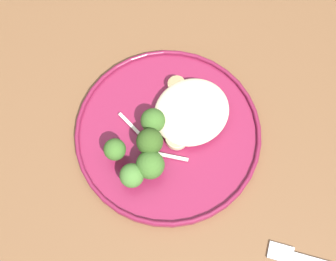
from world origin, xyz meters
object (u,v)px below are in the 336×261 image
Objects in this scene: dinner_plate at (168,133)px; broccoli_floret_left_leaning at (150,142)px; seared_scallop_on_noodles at (184,124)px; broccoli_floret_beside_noodles at (132,176)px; seared_scallop_large_seared at (176,85)px; seared_scallop_tiny_bay at (177,138)px; seared_scallop_front_small at (172,119)px; seared_scallop_center_golden at (192,109)px; broccoli_floret_right_tilted at (153,121)px; broccoli_floret_split_head at (115,150)px; broccoli_floret_near_rim at (150,165)px; seared_scallop_rear_pale at (209,125)px.

broccoli_floret_left_leaning is at bearing -170.07° from dinner_plate.
broccoli_floret_beside_noodles is (-0.11, -0.02, 0.02)m from seared_scallop_on_noodles.
seared_scallop_large_seared is at bearing 43.22° from dinner_plate.
seared_scallop_tiny_bay is at bearing -126.77° from seared_scallop_large_seared.
dinner_plate is 6.12× the size of broccoli_floret_beside_noodles.
seared_scallop_front_small is 0.04m from seared_scallop_center_golden.
broccoli_floret_left_leaning reaches higher than broccoli_floret_right_tilted.
seared_scallop_tiny_bay is at bearing -66.01° from broccoli_floret_right_tilted.
dinner_plate is at bearing -174.60° from seared_scallop_center_golden.
broccoli_floret_right_tilted is 0.87× the size of broccoli_floret_left_leaning.
broccoli_floret_split_head is at bearing 169.91° from dinner_plate.
broccoli_floret_left_leaning reaches higher than broccoli_floret_split_head.
broccoli_floret_split_head is (-0.09, 0.03, 0.02)m from seared_scallop_tiny_bay.
broccoli_floret_near_rim is at bearing -129.44° from broccoli_floret_right_tilted.
broccoli_floret_right_tilted reaches higher than broccoli_floret_beside_noodles.
seared_scallop_front_small is at bearing 120.01° from seared_scallop_on_noodles.
broccoli_floret_right_tilted is 1.10× the size of broccoli_floret_beside_noodles.
broccoli_floret_split_head reaches higher than seared_scallop_front_small.
broccoli_floret_near_rim is (-0.07, -0.04, 0.02)m from seared_scallop_front_small.
seared_scallop_large_seared is at bearing 29.96° from broccoli_floret_beside_noodles.
seared_scallop_on_noodles is 0.05m from broccoli_floret_right_tilted.
broccoli_floret_near_rim is at bearing -142.70° from seared_scallop_large_seared.
broccoli_floret_left_leaning is at bearing -161.76° from seared_scallop_front_small.
dinner_plate is 5.45× the size of broccoli_floret_near_rim.
seared_scallop_on_noodles is at bearing -116.57° from seared_scallop_large_seared.
seared_scallop_tiny_bay is at bearing 166.70° from seared_scallop_rear_pale.
broccoli_floret_beside_noodles is at bearing -150.04° from seared_scallop_large_seared.
seared_scallop_large_seared is at bearing 63.43° from seared_scallop_on_noodles.
broccoli_floret_left_leaning is (-0.09, 0.02, 0.03)m from seared_scallop_rear_pale.
seared_scallop_tiny_bay is 0.03m from seared_scallop_on_noodles.
seared_scallop_center_golden reaches higher than seared_scallop_tiny_bay.
broccoli_floret_left_leaning is (-0.04, -0.01, 0.04)m from dinner_plate.
broccoli_floret_left_leaning is at bearing 25.25° from broccoli_floret_beside_noodles.
broccoli_floret_near_rim is (0.03, -0.00, 0.00)m from broccoli_floret_beside_noodles.
seared_scallop_front_small is at bearing -133.92° from seared_scallop_large_seared.
seared_scallop_front_small is 0.04m from broccoli_floret_right_tilted.
broccoli_floret_left_leaning is at bearing 164.30° from seared_scallop_tiny_bay.
seared_scallop_large_seared is 0.11m from broccoli_floret_left_leaning.
seared_scallop_on_noodles is 0.12m from broccoli_floret_split_head.
seared_scallop_front_small is at bearing -2.22° from broccoli_floret_split_head.
broccoli_floret_beside_noodles reaches higher than dinner_plate.
seared_scallop_large_seared reaches higher than seared_scallop_on_noodles.
broccoli_floret_right_tilted is (-0.06, 0.01, 0.02)m from seared_scallop_center_golden.
seared_scallop_large_seared is at bearing 14.95° from broccoli_floret_split_head.
seared_scallop_on_noodles is at bearing -11.08° from broccoli_floret_split_head.
seared_scallop_rear_pale is 0.04m from seared_scallop_on_noodles.
broccoli_floret_near_rim is at bearing -149.63° from dinner_plate.
seared_scallop_tiny_bay is 0.09m from seared_scallop_large_seared.
broccoli_floret_near_rim is at bearing -125.21° from broccoli_floret_left_leaning.
seared_scallop_front_small is (-0.04, 0.04, 0.00)m from seared_scallop_rear_pale.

